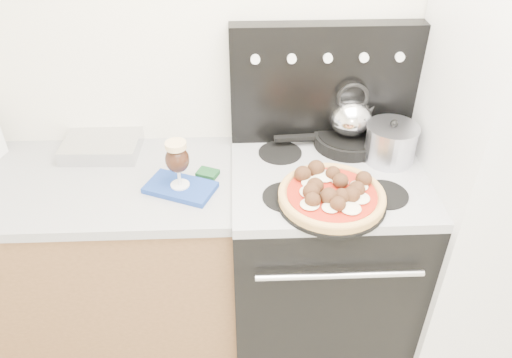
{
  "coord_description": "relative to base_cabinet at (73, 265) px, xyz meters",
  "views": [
    {
      "loc": [
        -0.27,
        -0.41,
        2.04
      ],
      "look_at": [
        -0.21,
        1.05,
        0.99
      ],
      "focal_mm": 35.0,
      "sensor_mm": 36.0,
      "label": 1
    }
  ],
  "objects": [
    {
      "name": "room_shell",
      "position": [
        1.02,
        -0.91,
        0.82
      ],
      "size": [
        3.52,
        3.01,
        2.52
      ],
      "color": "#BBB4A5",
      "rests_on": "ground"
    },
    {
      "name": "base_cabinet",
      "position": [
        0.0,
        0.0,
        0.0
      ],
      "size": [
        1.45,
        0.6,
        0.86
      ],
      "primitive_type": "cube",
      "color": "brown",
      "rests_on": "ground"
    },
    {
      "name": "countertop",
      "position": [
        0.0,
        0.0,
        0.45
      ],
      "size": [
        1.48,
        0.63,
        0.04
      ],
      "primitive_type": "cube",
      "color": "#9F9FA3",
      "rests_on": "base_cabinet"
    },
    {
      "name": "stove_body",
      "position": [
        1.1,
        -0.02,
        0.01
      ],
      "size": [
        0.76,
        0.65,
        0.88
      ],
      "primitive_type": "cube",
      "color": "black",
      "rests_on": "ground"
    },
    {
      "name": "cooktop",
      "position": [
        1.1,
        -0.02,
        0.47
      ],
      "size": [
        0.76,
        0.65,
        0.04
      ],
      "primitive_type": "cube",
      "color": "#ADADB2",
      "rests_on": "stove_body"
    },
    {
      "name": "backguard",
      "position": [
        1.1,
        0.25,
        0.74
      ],
      "size": [
        0.76,
        0.08,
        0.5
      ],
      "primitive_type": "cube",
      "color": "black",
      "rests_on": "cooktop"
    },
    {
      "name": "fridge",
      "position": [
        1.8,
        -0.05,
        0.52
      ],
      "size": [
        0.64,
        0.68,
        1.9
      ],
      "primitive_type": "cube",
      "color": "silver",
      "rests_on": "ground"
    },
    {
      "name": "foil_sheet",
      "position": [
        0.18,
        0.19,
        0.5
      ],
      "size": [
        0.32,
        0.24,
        0.06
      ],
      "primitive_type": "cube",
      "rotation": [
        0.0,
        0.0,
        -0.04
      ],
      "color": "silver",
      "rests_on": "countertop"
    },
    {
      "name": "oven_mitt",
      "position": [
        0.53,
        -0.09,
        0.48
      ],
      "size": [
        0.29,
        0.24,
        0.02
      ],
      "primitive_type": "cube",
      "rotation": [
        0.0,
        0.0,
        -0.41
      ],
      "color": "navy",
      "rests_on": "countertop"
    },
    {
      "name": "beer_glass",
      "position": [
        0.53,
        -0.09,
        0.59
      ],
      "size": [
        0.11,
        0.11,
        0.19
      ],
      "primitive_type": null,
      "rotation": [
        0.0,
        0.0,
        0.19
      ],
      "color": "black",
      "rests_on": "oven_mitt"
    },
    {
      "name": "pizza_pan",
      "position": [
        1.08,
        -0.21,
        0.5
      ],
      "size": [
        0.43,
        0.43,
        0.01
      ],
      "primitive_type": "cylinder",
      "rotation": [
        0.0,
        0.0,
        -0.11
      ],
      "color": "black",
      "rests_on": "cooktop"
    },
    {
      "name": "pizza",
      "position": [
        1.08,
        -0.21,
        0.53
      ],
      "size": [
        0.43,
        0.43,
        0.05
      ],
      "primitive_type": null,
      "rotation": [
        0.0,
        0.0,
        0.13
      ],
      "color": "tan",
      "rests_on": "pizza_pan"
    },
    {
      "name": "skillet",
      "position": [
        1.22,
        0.18,
        0.52
      ],
      "size": [
        0.3,
        0.3,
        0.05
      ],
      "primitive_type": "cylinder",
      "rotation": [
        0.0,
        0.0,
        0.07
      ],
      "color": "black",
      "rests_on": "cooktop"
    },
    {
      "name": "tea_kettle",
      "position": [
        1.22,
        0.18,
        0.64
      ],
      "size": [
        0.2,
        0.2,
        0.2
      ],
      "primitive_type": null,
      "rotation": [
        0.0,
        0.0,
        0.16
      ],
      "color": "silver",
      "rests_on": "skillet"
    },
    {
      "name": "stock_pot",
      "position": [
        1.36,
        0.06,
        0.56
      ],
      "size": [
        0.23,
        0.23,
        0.14
      ],
      "primitive_type": "cylinder",
      "rotation": [
        0.0,
        0.0,
        0.19
      ],
      "color": "#B9B9C6",
      "rests_on": "cooktop"
    }
  ]
}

